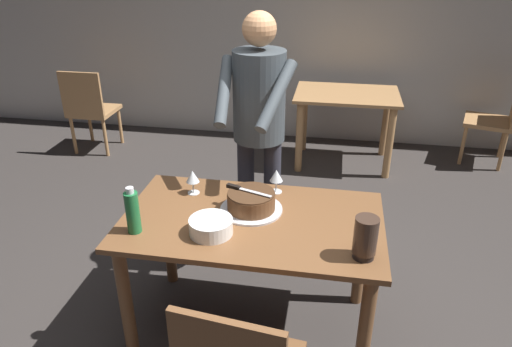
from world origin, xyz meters
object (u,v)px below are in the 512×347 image
wine_glass_near (276,176)px  wine_glass_far (193,177)px  hurricane_lamp (365,238)px  background_table (346,109)px  background_chair_0 (90,108)px  cake_knife (240,188)px  water_bottle (133,212)px  cake_on_platter (251,202)px  main_dining_table (252,238)px  background_chair_1 (498,117)px  person_cutting_cake (259,120)px  plate_stack (211,226)px

wine_glass_near → wine_glass_far: size_ratio=1.00×
hurricane_lamp → background_table: bearing=91.6°
background_chair_0 → cake_knife: bearing=-46.5°
cake_knife → water_bottle: size_ratio=1.05×
cake_on_platter → cake_knife: cake_knife is taller
cake_knife → main_dining_table: bearing=-50.3°
main_dining_table → background_chair_1: (1.99, 2.72, -0.13)m
background_table → background_chair_1: 1.52m
background_table → background_chair_1: bearing=10.3°
background_chair_1 → person_cutting_cake: bearing=-134.4°
wine_glass_near → water_bottle: (-0.64, -0.54, 0.01)m
wine_glass_far → cake_knife: bearing=-20.4°
wine_glass_near → hurricane_lamp: (0.48, -0.56, 0.00)m
person_cutting_cake → cake_knife: bearing=-92.0°
wine_glass_far → background_table: wine_glass_far is taller
cake_on_platter → wine_glass_near: size_ratio=2.36×
cake_on_platter → person_cutting_cake: 0.60m
cake_on_platter → main_dining_table: bearing=-76.5°
water_bottle → background_table: water_bottle is taller
cake_on_platter → background_table: 2.43m
background_table → water_bottle: bearing=-111.5°
wine_glass_far → hurricane_lamp: size_ratio=0.69×
plate_stack → wine_glass_near: 0.56m
wine_glass_far → water_bottle: 0.47m
plate_stack → hurricane_lamp: (0.75, -0.07, 0.07)m
water_bottle → person_cutting_cake: person_cutting_cake is taller
cake_knife → background_table: size_ratio=0.26×
cake_knife → background_chair_1: (2.08, 2.61, -0.37)m
cake_on_platter → cake_knife: (-0.07, 0.02, 0.06)m
cake_knife → wine_glass_far: (-0.30, 0.11, -0.01)m
water_bottle → background_chair_0: 3.00m
main_dining_table → background_chair_1: background_chair_1 is taller
plate_stack → background_table: plate_stack is taller
wine_glass_far → water_bottle: water_bottle is taller
cake_on_platter → wine_glass_near: (0.10, 0.23, 0.05)m
wine_glass_near → background_chair_1: 3.09m
wine_glass_near → hurricane_lamp: hurricane_lamp is taller
main_dining_table → plate_stack: (-0.18, -0.17, 0.17)m
person_cutting_cake → background_chair_1: (2.06, 2.10, -0.58)m
plate_stack → water_bottle: (-0.38, -0.05, 0.07)m
plate_stack → background_chair_1: background_chair_1 is taller
background_chair_1 → wine_glass_far: bearing=-133.5°
person_cutting_cake → background_table: person_cutting_cake is taller
wine_glass_near → wine_glass_far: same height
wine_glass_near → water_bottle: 0.84m
background_chair_0 → background_chair_1: size_ratio=1.00×
cake_on_platter → wine_glass_far: (-0.37, 0.13, 0.05)m
cake_on_platter → hurricane_lamp: hurricane_lamp is taller
person_cutting_cake → background_chair_0: 2.73m
cake_knife → wine_glass_far: wine_glass_far is taller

